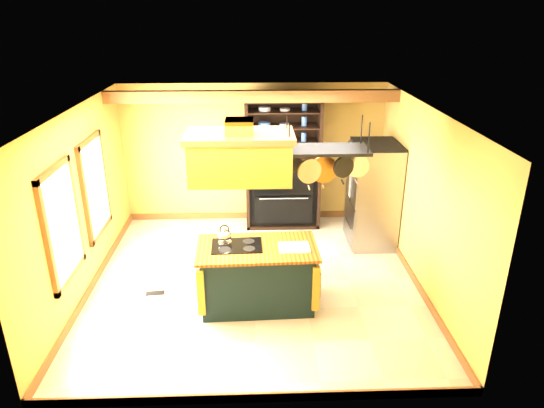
{
  "coord_description": "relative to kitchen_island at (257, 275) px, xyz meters",
  "views": [
    {
      "loc": [
        0.02,
        -6.56,
        4.0
      ],
      "look_at": [
        0.28,
        0.3,
        1.19
      ],
      "focal_mm": 32.0,
      "sensor_mm": 36.0,
      "label": 1
    }
  ],
  "objects": [
    {
      "name": "wall_front",
      "position": [
        -0.03,
        -1.91,
        0.88
      ],
      "size": [
        5.0,
        0.02,
        2.7
      ],
      "primitive_type": "cube",
      "color": "gold",
      "rests_on": "floor"
    },
    {
      "name": "wall_left",
      "position": [
        -2.53,
        0.59,
        0.88
      ],
      "size": [
        0.02,
        5.0,
        2.7
      ],
      "primitive_type": "cube",
      "color": "gold",
      "rests_on": "floor"
    },
    {
      "name": "range_hood",
      "position": [
        -0.2,
        -0.0,
        1.77
      ],
      "size": [
        1.37,
        0.78,
        0.8
      ],
      "color": "gold",
      "rests_on": "ceiling"
    },
    {
      "name": "hutch",
      "position": [
        0.52,
        2.82,
        0.47
      ],
      "size": [
        1.4,
        0.63,
        2.48
      ],
      "color": "black",
      "rests_on": "floor"
    },
    {
      "name": "floor_register",
      "position": [
        -1.54,
        0.32,
        -0.46
      ],
      "size": [
        0.29,
        0.15,
        0.01
      ],
      "primitive_type": "cube",
      "rotation": [
        0.0,
        0.0,
        0.11
      ],
      "color": "black",
      "rests_on": "floor"
    },
    {
      "name": "ceiling_beam",
      "position": [
        -0.03,
        2.29,
        2.12
      ],
      "size": [
        5.0,
        0.15,
        0.2
      ],
      "primitive_type": "cube",
      "color": "#975C2E",
      "rests_on": "ceiling"
    },
    {
      "name": "wall_right",
      "position": [
        2.47,
        0.59,
        0.88
      ],
      "size": [
        0.02,
        5.0,
        2.7
      ],
      "primitive_type": "cube",
      "color": "gold",
      "rests_on": "floor"
    },
    {
      "name": "window_far",
      "position": [
        -2.5,
        1.19,
        0.93
      ],
      "size": [
        0.06,
        1.06,
        1.56
      ],
      "color": "#975C2E",
      "rests_on": "wall_left"
    },
    {
      "name": "wall_back",
      "position": [
        -0.03,
        3.09,
        0.88
      ],
      "size": [
        5.0,
        0.02,
        2.7
      ],
      "primitive_type": "cube",
      "color": "gold",
      "rests_on": "floor"
    },
    {
      "name": "window_near",
      "position": [
        -2.5,
        -0.21,
        0.93
      ],
      "size": [
        0.06,
        1.06,
        1.56
      ],
      "color": "#975C2E",
      "rests_on": "wall_left"
    },
    {
      "name": "kitchen_island",
      "position": [
        0.0,
        0.0,
        0.0
      ],
      "size": [
        1.7,
        0.98,
        1.11
      ],
      "rotation": [
        0.0,
        0.0,
        0.03
      ],
      "color": "black",
      "rests_on": "floor"
    },
    {
      "name": "refrigerator",
      "position": [
        2.05,
        1.91,
        0.42
      ],
      "size": [
        0.79,
        0.93,
        1.82
      ],
      "color": "gray",
      "rests_on": "floor"
    },
    {
      "name": "pot_rack",
      "position": [
        0.91,
        0.01,
        1.72
      ],
      "size": [
        1.18,
        0.54,
        0.89
      ],
      "color": "black",
      "rests_on": "ceiling"
    },
    {
      "name": "ceiling",
      "position": [
        -0.03,
        0.59,
        2.23
      ],
      "size": [
        5.0,
        5.0,
        0.0
      ],
      "primitive_type": "plane",
      "rotation": [
        3.14,
        0.0,
        0.0
      ],
      "color": "white",
      "rests_on": "wall_back"
    },
    {
      "name": "floor",
      "position": [
        -0.03,
        0.59,
        -0.47
      ],
      "size": [
        5.0,
        5.0,
        0.0
      ],
      "primitive_type": "plane",
      "color": "beige",
      "rests_on": "ground"
    }
  ]
}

